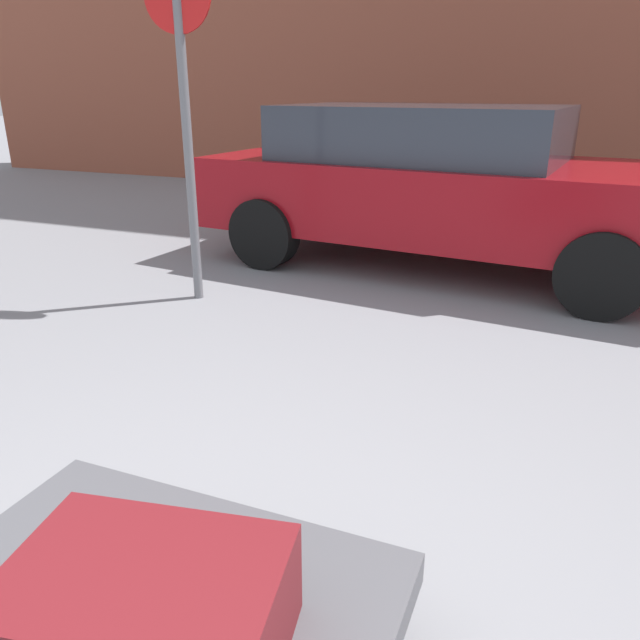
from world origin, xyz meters
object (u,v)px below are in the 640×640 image
suitcase_maroon_rear_right (147,614)px  parked_car (440,182)px  luggage_cart (146,623)px  no_parking_sign (185,99)px

suitcase_maroon_rear_right → parked_car: bearing=84.0°
luggage_cart → suitcase_maroon_rear_right: suitcase_maroon_rear_right is taller
luggage_cart → parked_car: (-0.24, 4.69, 0.49)m
parked_car → no_parking_sign: size_ratio=1.85×
luggage_cart → suitcase_maroon_rear_right: 0.26m
suitcase_maroon_rear_right → no_parking_sign: no_parking_sign is taller
no_parking_sign → luggage_cart: bearing=-59.5°
luggage_cart → suitcase_maroon_rear_right: (0.12, -0.12, 0.20)m
luggage_cart → no_parking_sign: bearing=120.5°
suitcase_maroon_rear_right → parked_car: parked_car is taller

